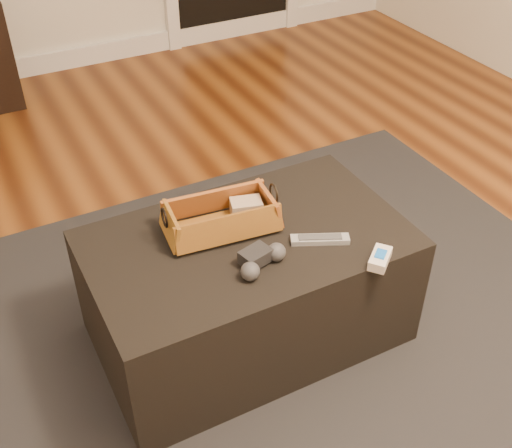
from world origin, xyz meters
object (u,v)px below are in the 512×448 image
game_controller (260,259)px  cream_gadget (380,258)px  tv_remote (217,227)px  wicker_basket (221,218)px  silver_remote (320,239)px  ottoman (248,287)px

game_controller → cream_gadget: game_controller is taller
tv_remote → wicker_basket: wicker_basket is taller
game_controller → silver_remote: 0.22m
game_controller → wicker_basket: bearing=96.2°
silver_remote → cream_gadget: cream_gadget is taller
wicker_basket → cream_gadget: 0.50m
tv_remote → wicker_basket: bearing=30.9°
ottoman → wicker_basket: wicker_basket is taller
cream_gadget → game_controller: bearing=155.3°
ottoman → game_controller: size_ratio=5.53×
wicker_basket → cream_gadget: bearing=-46.7°
wicker_basket → ottoman: bearing=-56.1°
wicker_basket → silver_remote: wicker_basket is taller
tv_remote → cream_gadget: 0.51m
tv_remote → silver_remote: size_ratio=1.04×
tv_remote → game_controller: 0.21m
ottoman → game_controller: bearing=-101.5°
wicker_basket → game_controller: 0.22m
game_controller → silver_remote: size_ratio=1.00×
wicker_basket → cream_gadget: (0.34, -0.37, -0.03)m
wicker_basket → cream_gadget: wicker_basket is taller
tv_remote → silver_remote: (0.26, -0.19, -0.01)m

